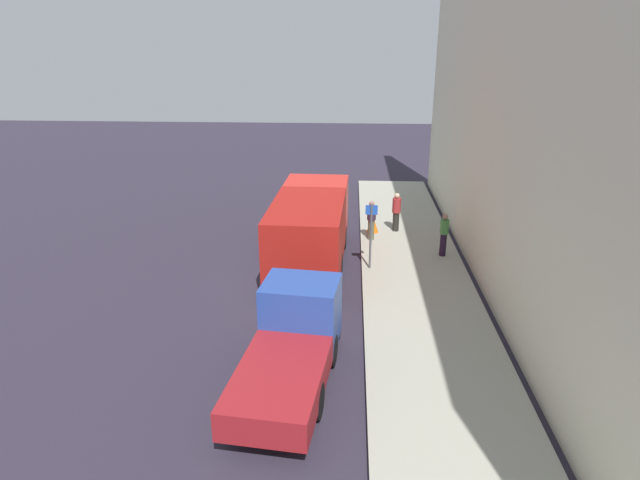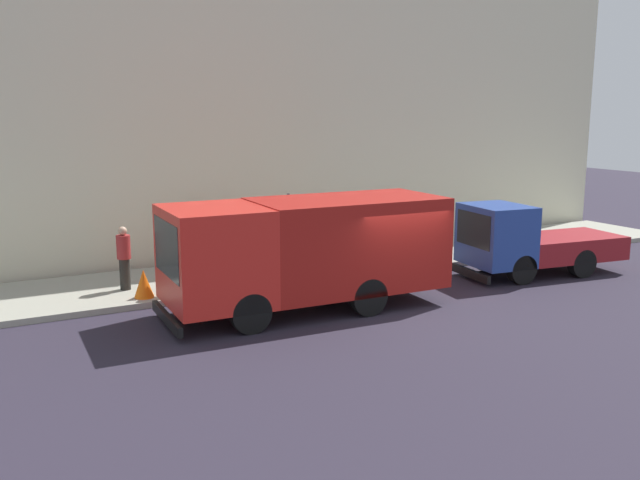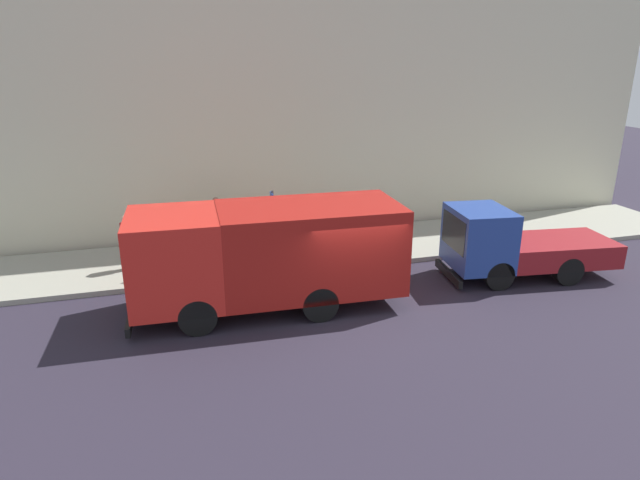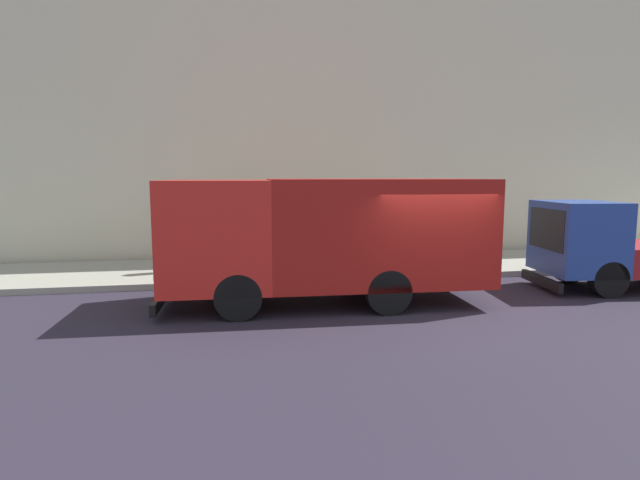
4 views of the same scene
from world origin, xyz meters
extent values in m
plane|color=#292432|center=(0.00, 0.00, 0.00)|extent=(80.00, 80.00, 0.00)
cube|color=#9C9B8B|center=(4.96, 0.00, 0.08)|extent=(3.93, 30.00, 0.17)
cube|color=beige|center=(7.43, 0.00, 5.99)|extent=(0.50, 30.00, 11.99)
cube|color=red|center=(1.10, 4.51, 1.63)|extent=(2.64, 2.35, 2.30)
cube|color=black|center=(1.14, 5.62, 1.90)|extent=(2.15, 0.13, 1.29)
cube|color=#A11A14|center=(0.98, 0.97, 1.64)|extent=(2.72, 4.90, 2.33)
cube|color=black|center=(1.14, 5.70, 0.26)|extent=(2.46, 0.20, 0.24)
cylinder|color=black|center=(-0.04, 4.10, 0.48)|extent=(0.33, 0.96, 0.95)
cylinder|color=black|center=(2.22, 4.02, 0.48)|extent=(0.33, 0.96, 0.95)
cylinder|color=black|center=(-0.15, 1.01, 0.48)|extent=(0.33, 0.96, 0.95)
cylinder|color=black|center=(2.11, 0.93, 0.48)|extent=(0.33, 0.96, 0.95)
cube|color=#254297|center=(1.24, -4.37, 1.34)|extent=(2.18, 1.85, 1.80)
cube|color=black|center=(1.33, -3.58, 1.55)|extent=(1.68, 0.25, 1.01)
cube|color=maroon|center=(0.95, -6.90, 0.80)|extent=(2.39, 3.67, 0.72)
cube|color=black|center=(1.34, -3.50, 0.24)|extent=(1.93, 0.34, 0.24)
cylinder|color=black|center=(0.36, -4.59, 0.44)|extent=(0.40, 0.90, 0.87)
cylinder|color=black|center=(2.05, -4.79, 0.44)|extent=(0.40, 0.90, 0.87)
cylinder|color=black|center=(0.10, -6.80, 0.44)|extent=(0.40, 0.90, 0.87)
cylinder|color=black|center=(1.80, -7.00, 0.44)|extent=(0.40, 0.90, 0.87)
cylinder|color=#56563F|center=(3.43, 4.70, 0.61)|extent=(0.31, 0.31, 0.89)
cylinder|color=#301E30|center=(3.43, 4.70, 1.34)|extent=(0.42, 0.42, 0.57)
sphere|color=#9B6056|center=(3.43, 4.70, 1.75)|extent=(0.23, 0.23, 0.23)
cylinder|color=#24152D|center=(6.23, 2.98, 0.62)|extent=(0.31, 0.31, 0.92)
cylinder|color=#438440|center=(6.23, 2.98, 1.37)|extent=(0.41, 0.41, 0.58)
sphere|color=#8F6854|center=(6.23, 2.98, 1.78)|extent=(0.23, 0.23, 0.23)
cylinder|color=black|center=(4.58, 5.88, 0.60)|extent=(0.40, 0.40, 0.87)
cylinder|color=maroon|center=(4.58, 5.88, 1.35)|extent=(0.53, 0.53, 0.65)
sphere|color=tan|center=(4.58, 5.88, 1.80)|extent=(0.24, 0.24, 0.24)
cone|color=orange|center=(3.53, 5.63, 0.54)|extent=(0.52, 0.52, 0.74)
cylinder|color=#4C5156|center=(3.30, 1.53, 1.44)|extent=(0.08, 0.08, 2.54)
cube|color=blue|center=(3.30, 1.55, 2.45)|extent=(0.44, 0.03, 0.36)
camera|label=1|loc=(2.51, -17.52, 8.33)|focal=30.63mm
camera|label=2|loc=(-13.87, 9.73, 4.99)|focal=38.21mm
camera|label=3|loc=(-12.39, 4.47, 6.49)|focal=30.45mm
camera|label=4|loc=(-10.04, 4.22, 2.87)|focal=28.42mm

